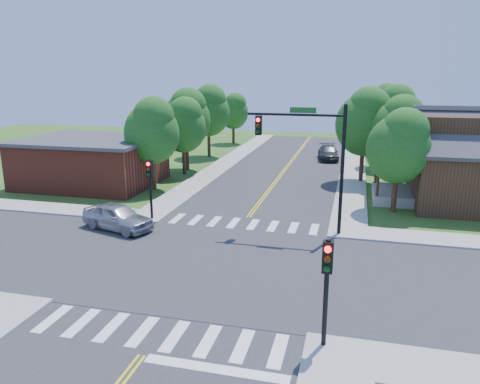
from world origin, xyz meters
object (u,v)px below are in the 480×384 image
(signal_pole_nw, at_px, (150,178))
(signal_mast_ne, at_px, (311,148))
(car_silver, at_px, (118,217))
(car_dgrey, at_px, (328,153))
(signal_pole_se, at_px, (327,274))

(signal_pole_nw, bearing_deg, signal_mast_ne, 0.07)
(car_silver, bearing_deg, signal_mast_ne, -61.34)
(signal_mast_ne, height_order, car_silver, signal_mast_ne)
(car_dgrey, bearing_deg, car_silver, -119.17)
(signal_pole_nw, bearing_deg, signal_pole_se, -45.00)
(signal_pole_se, relative_size, signal_pole_nw, 1.00)
(signal_mast_ne, bearing_deg, signal_pole_se, -81.44)
(signal_mast_ne, height_order, signal_pole_se, signal_mast_ne)
(signal_mast_ne, height_order, car_dgrey, signal_mast_ne)
(signal_pole_nw, xyz_separation_m, car_silver, (-1.14, -2.08, -1.91))
(signal_mast_ne, bearing_deg, car_dgrey, 91.03)
(signal_pole_nw, bearing_deg, car_dgrey, 68.41)
(signal_pole_nw, relative_size, car_dgrey, 0.76)
(signal_pole_se, distance_m, car_silver, 15.47)
(signal_pole_se, height_order, car_dgrey, signal_pole_se)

